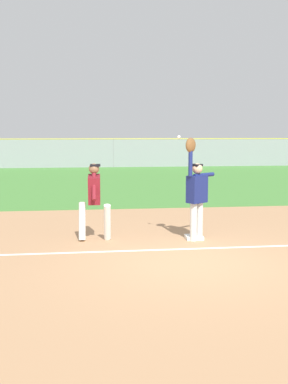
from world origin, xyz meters
name	(u,v)px	position (x,y,z in m)	size (l,w,h in m)	color
ground_plane	(190,262)	(0.00, 0.00, 0.00)	(76.04, 76.04, 0.00)	tan
outfield_grass	(124,180)	(0.00, 15.18, 0.01)	(54.45, 17.97, 0.01)	#478438
chalk_foul_line	(5,255)	(-3.49, 0.96, 0.00)	(12.00, 0.10, 0.01)	white
first_base	(194,237)	(0.51, 1.86, 0.04)	(0.38, 0.38, 0.08)	white
fielder	(196,191)	(0.52, 1.73, 1.12)	(0.80, 0.60, 2.28)	silver
runner	(94,196)	(-1.72, 1.98, 1.00)	(0.72, 0.84, 1.72)	white
baseball	(179,137)	(0.10, 1.69, 2.29)	(0.07, 0.07, 0.07)	white
outfield_fence	(114,153)	(0.00, 24.16, 1.00)	(54.53, 0.08, 2.00)	#93999E
parked_car_tan	(50,155)	(-4.64, 28.13, 0.67)	(4.55, 2.41, 1.25)	tan
parked_car_blue	(129,155)	(1.41, 27.59, 0.67)	(4.55, 2.43, 1.25)	#23389E
parked_car_green	(205,154)	(7.56, 28.17, 0.67)	(4.46, 2.24, 1.25)	#1E6B33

